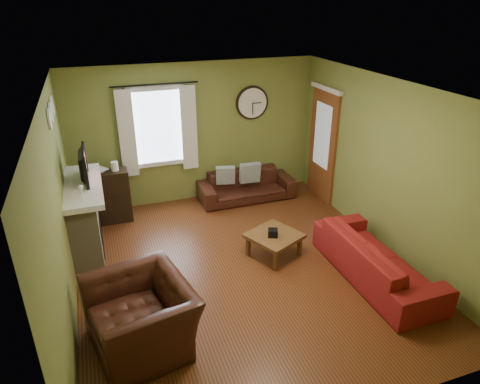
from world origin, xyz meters
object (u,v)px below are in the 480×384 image
object	(u,v)px
bookshelf	(107,197)
sofa_brown	(246,186)
sofa_red	(376,259)
coffee_table	(274,245)
armchair	(141,316)

from	to	relation	value
bookshelf	sofa_brown	size ratio (longest dim) A/B	0.51
sofa_brown	sofa_red	bearing A→B (deg)	-74.88
bookshelf	sofa_brown	world-z (taller)	bookshelf
coffee_table	bookshelf	bearing A→B (deg)	139.48
bookshelf	sofa_red	bearing A→B (deg)	-40.84
sofa_brown	armchair	xyz separation A→B (m)	(-2.44, -3.23, 0.12)
armchair	sofa_red	bearing A→B (deg)	81.44
sofa_brown	coffee_table	bearing A→B (deg)	-98.37
sofa_brown	armchair	world-z (taller)	armchair
armchair	coffee_table	world-z (taller)	armchair
sofa_red	coffee_table	distance (m)	1.50
armchair	sofa_brown	bearing A→B (deg)	130.98
armchair	coffee_table	xyz separation A→B (m)	(2.13, 1.19, -0.21)
sofa_brown	armchair	distance (m)	4.05
bookshelf	coffee_table	xyz separation A→B (m)	(2.31, -1.97, -0.28)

